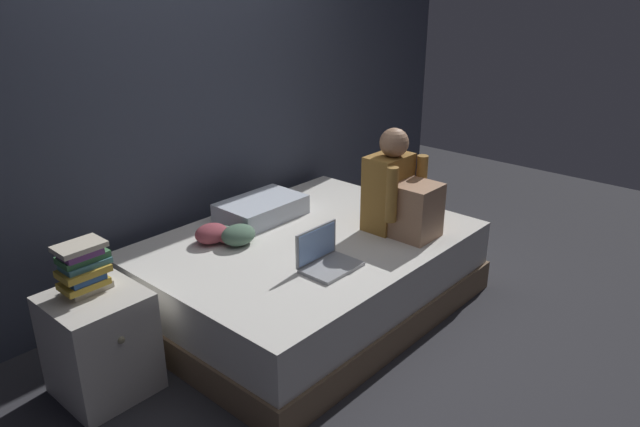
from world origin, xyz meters
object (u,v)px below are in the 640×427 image
Objects in this scene: bed at (308,273)px; laptop at (325,258)px; nightstand at (100,344)px; book_stack at (83,268)px; pillow at (261,209)px; clothes_pile at (226,234)px; person_sitting at (400,194)px.

laptop reaches higher than bed.
book_stack is at bearing 85.20° from nightstand.
laptop is 0.57× the size of pillow.
laptop is at bearing -76.54° from clothes_pile.
nightstand reaches higher than bed.
clothes_pile is at bearing 103.46° from laptop.
person_sitting is at bearing -19.50° from book_stack.
clothes_pile is at bearing 141.07° from person_sitting.
person_sitting reaches higher than book_stack.
laptop is 0.83m from pillow.
nightstand is at bearing 162.24° from person_sitting.
clothes_pile is at bearing 3.44° from book_stack.
clothes_pile is at bearing 6.98° from nightstand.
pillow is at bearing 10.07° from nightstand.
person_sitting is at bearing -61.88° from pillow.
book_stack is 0.81× the size of clothes_pile.
book_stack reaches higher than bed.
laptop is (-0.68, 0.02, -0.20)m from person_sitting.
bed is at bearing -9.30° from nightstand.
person_sitting reaches higher than laptop.
bed is 6.19× the size of clothes_pile.
clothes_pile is (-0.41, -0.12, -0.01)m from pillow.
nightstand is 0.97m from clothes_pile.
book_stack is (-1.76, 0.62, -0.05)m from person_sitting.
clothes_pile reaches higher than nightstand.
nightstand is at bearing 153.11° from laptop.
pillow is 1.73× the size of clothes_pile.
laptop reaches higher than pillow.
book_stack reaches higher than pillow.
bed is 3.63× the size of nightstand.
pillow is (-0.43, 0.80, -0.19)m from person_sitting.
book_stack is (-1.08, 0.61, 0.15)m from laptop.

